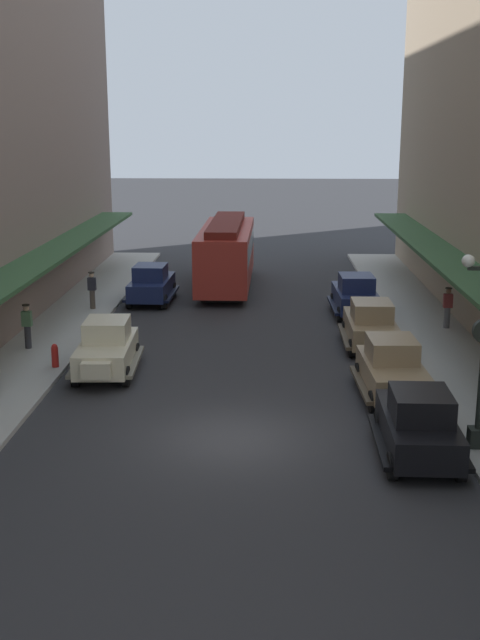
{
  "coord_description": "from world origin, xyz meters",
  "views": [
    {
      "loc": [
        0.94,
        -19.97,
        8.36
      ],
      "look_at": [
        0.0,
        6.0,
        1.8
      ],
      "focal_mm": 44.33,
      "sensor_mm": 36.0,
      "label": 1
    }
  ],
  "objects_px": {
    "fire_hydrant": "(55,355)",
    "pedestrian_5": "(448,307)",
    "parked_car_5": "(370,323)",
    "streetcar": "(226,251)",
    "parked_car_4": "(392,368)",
    "pedestrian_1": "(27,326)",
    "parked_car_3": "(107,347)",
    "pedestrian_3": "(92,290)",
    "parked_car_0": "(355,294)",
    "parked_car_1": "(152,283)",
    "parked_car_2": "(418,423)"
  },
  "relations": [
    {
      "from": "parked_car_0",
      "to": "parked_car_3",
      "type": "bearing_deg",
      "value": -136.9
    },
    {
      "from": "streetcar",
      "to": "parked_car_5",
      "type": "bearing_deg",
      "value": -60.98
    },
    {
      "from": "parked_car_4",
      "to": "pedestrian_5",
      "type": "xyz_separation_m",
      "value": [
        3.44,
        8.06,
        0.07
      ]
    },
    {
      "from": "parked_car_4",
      "to": "parked_car_0",
      "type": "bearing_deg",
      "value": 90.04
    },
    {
      "from": "parked_car_3",
      "to": "streetcar",
      "type": "height_order",
      "value": "streetcar"
    },
    {
      "from": "parked_car_1",
      "to": "streetcar",
      "type": "height_order",
      "value": "streetcar"
    },
    {
      "from": "parked_car_1",
      "to": "pedestrian_5",
      "type": "bearing_deg",
      "value": -20.7
    },
    {
      "from": "parked_car_3",
      "to": "streetcar",
      "type": "relative_size",
      "value": 0.45
    },
    {
      "from": "parked_car_3",
      "to": "parked_car_4",
      "type": "height_order",
      "value": "same"
    },
    {
      "from": "streetcar",
      "to": "parked_car_1",
      "type": "bearing_deg",
      "value": -133.69
    },
    {
      "from": "streetcar",
      "to": "pedestrian_5",
      "type": "bearing_deg",
      "value": -41.48
    },
    {
      "from": "parked_car_5",
      "to": "pedestrian_3",
      "type": "xyz_separation_m",
      "value": [
        -11.78,
        5.37,
        0.07
      ]
    },
    {
      "from": "parked_car_0",
      "to": "parked_car_5",
      "type": "height_order",
      "value": "same"
    },
    {
      "from": "parked_car_4",
      "to": "streetcar",
      "type": "xyz_separation_m",
      "value": [
        -6.01,
        16.42,
        0.96
      ]
    },
    {
      "from": "parked_car_5",
      "to": "streetcar",
      "type": "height_order",
      "value": "streetcar"
    },
    {
      "from": "pedestrian_1",
      "to": "pedestrian_5",
      "type": "height_order",
      "value": "same"
    },
    {
      "from": "parked_car_1",
      "to": "parked_car_5",
      "type": "height_order",
      "value": "same"
    },
    {
      "from": "pedestrian_3",
      "to": "pedestrian_1",
      "type": "bearing_deg",
      "value": -98.84
    },
    {
      "from": "streetcar",
      "to": "pedestrian_1",
      "type": "xyz_separation_m",
      "value": [
        -6.76,
        -11.94,
        -0.89
      ]
    },
    {
      "from": "parked_car_5",
      "to": "pedestrian_3",
      "type": "height_order",
      "value": "parked_car_5"
    },
    {
      "from": "pedestrian_1",
      "to": "parked_car_4",
      "type": "bearing_deg",
      "value": -19.32
    },
    {
      "from": "parked_car_0",
      "to": "streetcar",
      "type": "relative_size",
      "value": 0.45
    },
    {
      "from": "parked_car_2",
      "to": "pedestrian_5",
      "type": "xyz_separation_m",
      "value": [
        3.47,
        12.63,
        0.07
      ]
    },
    {
      "from": "parked_car_1",
      "to": "fire_hydrant",
      "type": "height_order",
      "value": "parked_car_1"
    },
    {
      "from": "pedestrian_3",
      "to": "pedestrian_5",
      "type": "bearing_deg",
      "value": -10.69
    },
    {
      "from": "pedestrian_5",
      "to": "parked_car_2",
      "type": "bearing_deg",
      "value": -105.39
    },
    {
      "from": "fire_hydrant",
      "to": "pedestrian_3",
      "type": "relative_size",
      "value": 0.49
    },
    {
      "from": "streetcar",
      "to": "pedestrian_3",
      "type": "bearing_deg",
      "value": -136.35
    },
    {
      "from": "parked_car_4",
      "to": "parked_car_1",
      "type": "bearing_deg",
      "value": 126.0
    },
    {
      "from": "parked_car_0",
      "to": "pedestrian_5",
      "type": "xyz_separation_m",
      "value": [
        3.45,
        -2.7,
        0.07
      ]
    },
    {
      "from": "parked_car_0",
      "to": "streetcar",
      "type": "distance_m",
      "value": 8.31
    },
    {
      "from": "parked_car_3",
      "to": "parked_car_5",
      "type": "bearing_deg",
      "value": 20.64
    },
    {
      "from": "parked_car_4",
      "to": "pedestrian_1",
      "type": "bearing_deg",
      "value": 160.68
    },
    {
      "from": "parked_car_0",
      "to": "parked_car_1",
      "type": "bearing_deg",
      "value": 167.11
    },
    {
      "from": "parked_car_2",
      "to": "pedestrian_3",
      "type": "height_order",
      "value": "parked_car_2"
    },
    {
      "from": "parked_car_2",
      "to": "pedestrian_1",
      "type": "bearing_deg",
      "value": 144.63
    },
    {
      "from": "parked_car_3",
      "to": "pedestrian_3",
      "type": "height_order",
      "value": "parked_car_3"
    },
    {
      "from": "parked_car_5",
      "to": "fire_hydrant",
      "type": "distance_m",
      "value": 11.67
    },
    {
      "from": "pedestrian_3",
      "to": "streetcar",
      "type": "bearing_deg",
      "value": 43.65
    },
    {
      "from": "parked_car_1",
      "to": "parked_car_3",
      "type": "height_order",
      "value": "same"
    },
    {
      "from": "parked_car_0",
      "to": "pedestrian_3",
      "type": "xyz_separation_m",
      "value": [
        -11.76,
        0.17,
        0.07
      ]
    },
    {
      "from": "fire_hydrant",
      "to": "pedestrian_1",
      "type": "distance_m",
      "value": 2.8
    },
    {
      "from": "parked_car_4",
      "to": "parked_car_5",
      "type": "bearing_deg",
      "value": 89.88
    },
    {
      "from": "parked_car_1",
      "to": "fire_hydrant",
      "type": "relative_size",
      "value": 5.24
    },
    {
      "from": "fire_hydrant",
      "to": "pedestrian_5",
      "type": "distance_m",
      "value": 15.73
    },
    {
      "from": "parked_car_1",
      "to": "parked_car_3",
      "type": "bearing_deg",
      "value": -89.73
    },
    {
      "from": "parked_car_2",
      "to": "fire_hydrant",
      "type": "distance_m",
      "value": 13.05
    },
    {
      "from": "pedestrian_3",
      "to": "fire_hydrant",
      "type": "bearing_deg",
      "value": -86.03
    },
    {
      "from": "parked_car_4",
      "to": "pedestrian_1",
      "type": "xyz_separation_m",
      "value": [
        -12.77,
        4.48,
        0.07
      ]
    },
    {
      "from": "parked_car_0",
      "to": "parked_car_2",
      "type": "relative_size",
      "value": 1.0
    }
  ]
}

